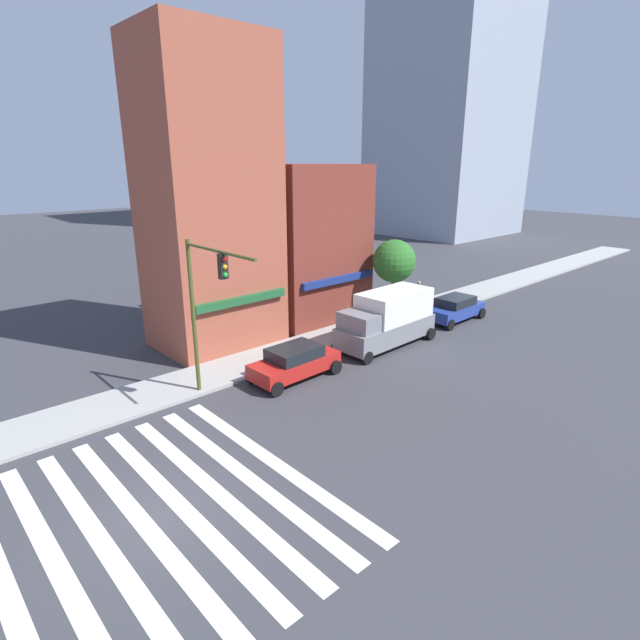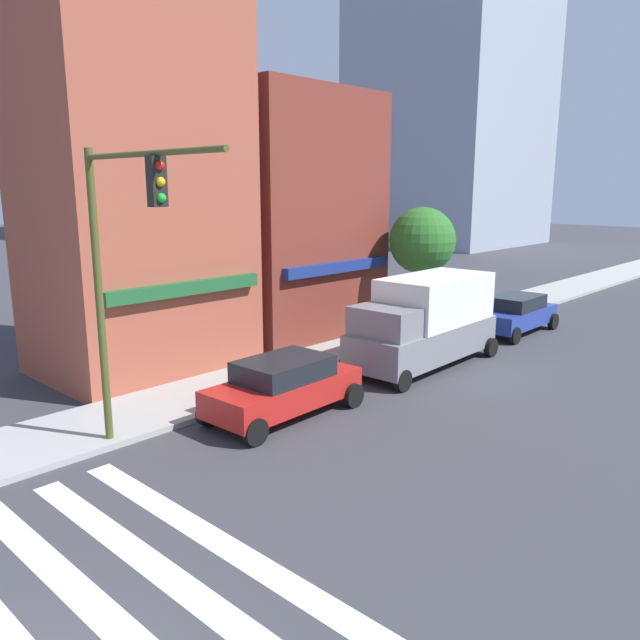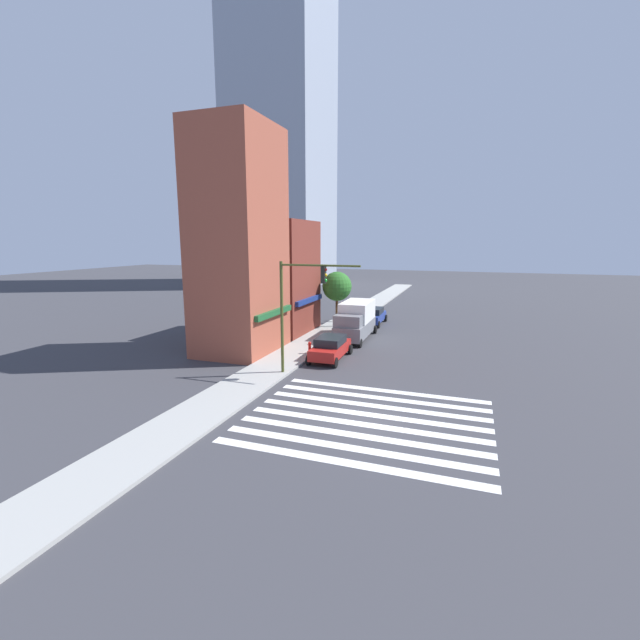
{
  "view_description": "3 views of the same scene",
  "coord_description": "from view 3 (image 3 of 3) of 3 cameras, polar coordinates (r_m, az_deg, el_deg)",
  "views": [
    {
      "loc": [
        -4.76,
        -12.09,
        9.81
      ],
      "look_at": [
        11.73,
        6.0,
        2.0
      ],
      "focal_mm": 28.0,
      "sensor_mm": 36.0,
      "label": 1
    },
    {
      "loc": [
        -1.87,
        -6.76,
        6.0
      ],
      "look_at": [
        11.73,
        6.0,
        2.0
      ],
      "focal_mm": 35.0,
      "sensor_mm": 36.0,
      "label": 2
    },
    {
      "loc": [
        -17.89,
        -4.06,
        8.0
      ],
      "look_at": [
        4.84,
        4.0,
        3.5
      ],
      "focal_mm": 24.0,
      "sensor_mm": 36.0,
      "label": 3
    }
  ],
  "objects": [
    {
      "name": "pedestrian_grey_coat",
      "position": [
        41.88,
        2.4,
        1.03
      ],
      "size": [
        0.32,
        0.32,
        1.77
      ],
      "rotation": [
        0.0,
        0.0,
        2.63
      ],
      "color": "#23232D",
      "rests_on": "sidewalk_left"
    },
    {
      "name": "pedestrian_blue_shirt",
      "position": [
        43.12,
        2.89,
        1.31
      ],
      "size": [
        0.32,
        0.32,
        1.77
      ],
      "rotation": [
        0.0,
        0.0,
        1.52
      ],
      "color": "#23232D",
      "rests_on": "sidewalk_left"
    },
    {
      "name": "tower_distant",
      "position": [
        86.45,
        -5.27,
        27.97
      ],
      "size": [
        17.06,
        16.0,
        67.86
      ],
      "color": "#939EAD",
      "rests_on": "ground_plane"
    },
    {
      "name": "crosswalk_stripes",
      "position": [
        20.01,
        6.34,
        -13.05
      ],
      "size": [
        8.54,
        10.8,
        0.01
      ],
      "color": "silver",
      "rests_on": "ground_plane"
    },
    {
      "name": "sedan_red",
      "position": [
        29.13,
        1.4,
        -3.67
      ],
      "size": [
        4.45,
        2.02,
        1.59
      ],
      "rotation": [
        0.0,
        0.0,
        0.03
      ],
      "color": "#B21E19",
      "rests_on": "ground_plane"
    },
    {
      "name": "fire_hydrant",
      "position": [
        30.18,
        -1.39,
        -3.61
      ],
      "size": [
        0.24,
        0.24,
        0.84
      ],
      "color": "red",
      "rests_on": "sidewalk_left"
    },
    {
      "name": "ground_plane",
      "position": [
        20.02,
        6.34,
        -13.06
      ],
      "size": [
        200.0,
        200.0,
        0.0
      ],
      "primitive_type": "plane",
      "color": "#38383D"
    },
    {
      "name": "sedan_blue",
      "position": [
        41.69,
        7.09,
        0.59
      ],
      "size": [
        4.43,
        2.02,
        1.59
      ],
      "rotation": [
        0.0,
        0.0,
        0.02
      ],
      "color": "navy",
      "rests_on": "ground_plane"
    },
    {
      "name": "street_tree",
      "position": [
        39.23,
        2.28,
        4.48
      ],
      "size": [
        2.68,
        2.68,
        5.06
      ],
      "color": "brown",
      "rests_on": "sidewalk_left"
    },
    {
      "name": "traffic_signal",
      "position": [
        24.84,
        -2.93,
        2.74
      ],
      "size": [
        0.32,
        4.83,
        6.82
      ],
      "color": "#474C1E",
      "rests_on": "ground_plane"
    },
    {
      "name": "sidewalk_left",
      "position": [
        22.73,
        -12.69,
        -10.11
      ],
      "size": [
        120.0,
        3.0,
        0.15
      ],
      "color": "#9E9E99",
      "rests_on": "ground_plane"
    },
    {
      "name": "storefront_row",
      "position": [
        33.36,
        -8.38,
        8.21
      ],
      "size": [
        13.37,
        5.3,
        15.79
      ],
      "color": "#9E4C38",
      "rests_on": "ground_plane"
    },
    {
      "name": "box_truck_grey",
      "position": [
        35.17,
        4.76,
        0.02
      ],
      "size": [
        6.26,
        2.42,
        3.04
      ],
      "rotation": [
        0.0,
        0.0,
        0.03
      ],
      "color": "slate",
      "rests_on": "ground_plane"
    }
  ]
}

